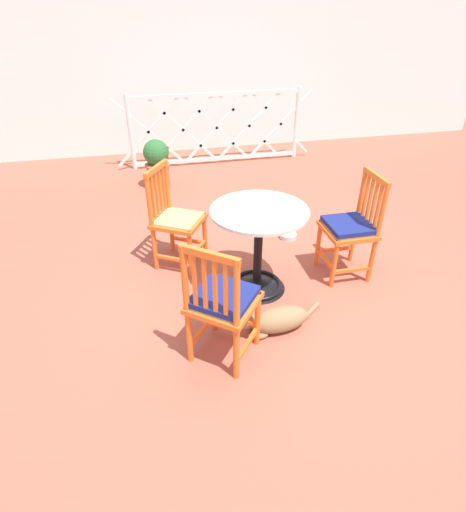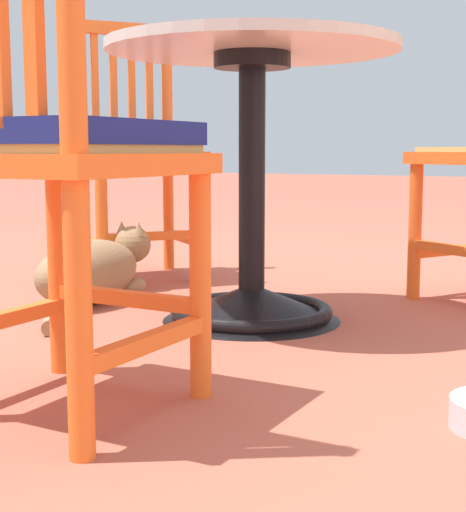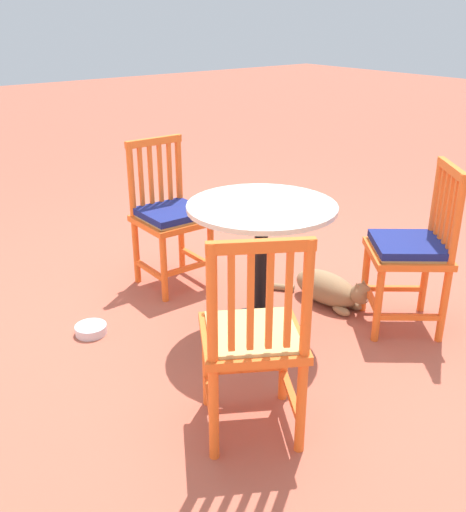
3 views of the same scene
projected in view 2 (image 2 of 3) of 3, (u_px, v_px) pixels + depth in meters
The scene contains 5 objects.
ground_plane at pixel (165, 317), 2.14m from camera, with size 24.00×24.00×0.00m, color #AD5642.
cafe_table at pixel (252, 215), 2.06m from camera, with size 0.76×0.76×0.73m.
orange_chair_facing_out at pixel (54, 155), 1.31m from camera, with size 0.40×0.40×0.91m.
orange_chair_tucked_in at pixel (135, 152), 2.74m from camera, with size 0.56×0.56×0.91m.
tabby_cat at pixel (96, 270), 2.36m from camera, with size 0.72×0.32×0.23m.
Camera 2 is at (1.75, 1.16, 0.46)m, focal length 54.69 mm.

